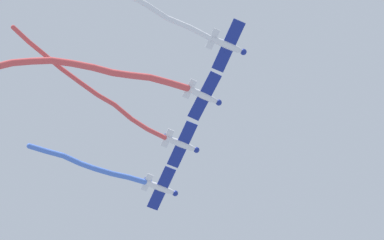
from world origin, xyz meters
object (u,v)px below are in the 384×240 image
object	(u,v)px
airplane_lead	(228,45)
airplane_slot	(161,188)
airplane_left_wing	(204,96)
airplane_right_wing	(182,144)

from	to	relation	value
airplane_lead	airplane_slot	world-z (taller)	airplane_slot
airplane_left_wing	airplane_slot	bearing A→B (deg)	87.58
airplane_left_wing	airplane_slot	size ratio (longest dim) A/B	1.01
airplane_left_wing	airplane_slot	xyz separation A→B (m)	(7.96, 13.45, 0.00)
airplane_lead	airplane_right_wing	distance (m)	15.64
airplane_right_wing	airplane_slot	world-z (taller)	airplane_slot
airplane_lead	airplane_right_wing	bearing A→B (deg)	90.50
airplane_left_wing	airplane_right_wing	bearing A→B (deg)	87.58
airplane_left_wing	airplane_slot	distance (m)	15.63
airplane_lead	airplane_slot	distance (m)	23.46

